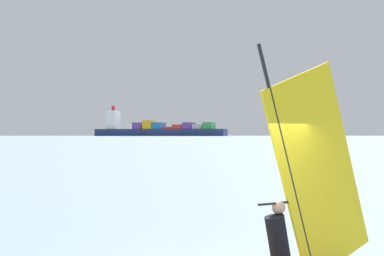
% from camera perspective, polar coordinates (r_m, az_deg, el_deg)
% --- Properties ---
extents(windsurfer, '(2.80, 3.36, 3.91)m').
position_cam_1_polar(windsurfer, '(12.14, 7.72, -7.08)').
color(windsurfer, orange).
rests_on(windsurfer, ground_plane).
extents(cargo_ship, '(159.10, 32.19, 36.90)m').
position_cam_1_polar(cargo_ship, '(884.82, -2.57, -0.12)').
color(cargo_ship, navy).
rests_on(cargo_ship, ground_plane).
extents(distant_headland, '(699.68, 381.47, 40.00)m').
position_cam_1_polar(distant_headland, '(1744.42, -1.89, 0.11)').
color(distant_headland, '#60665B').
rests_on(distant_headland, ground_plane).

